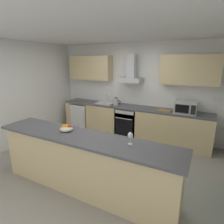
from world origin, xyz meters
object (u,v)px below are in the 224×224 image
Objects in this scene: oven at (128,122)px; kettle at (116,102)px; sink at (106,103)px; wine_glass at (130,136)px; chopping_board at (165,111)px; refrigerator at (83,116)px; microwave at (186,107)px; range_hood at (131,74)px; fruit_bowl at (66,128)px.

oven is 0.66m from kettle.
wine_glass is at bearing -53.81° from sink.
oven is 1.09m from chopping_board.
sink is 0.36m from kettle.
refrigerator is 0.96m from sink.
oven is 2.35× the size of chopping_board.
chopping_board is at bearing 179.50° from microwave.
range_hood is 2.77m from wine_glass.
range_hood reaches higher than kettle.
wine_glass is 0.52× the size of chopping_board.
refrigerator is at bearing 179.53° from chopping_board.
fruit_bowl is (1.40, -2.37, 0.59)m from refrigerator.
wine_glass is (2.55, -2.35, 0.67)m from refrigerator.
chopping_board reaches higher than oven.
sink is 2.81× the size of wine_glass.
wine_glass is (1.38, -2.32, 0.09)m from kettle.
refrigerator is 1.18× the size of range_hood.
range_hood is 2.12× the size of chopping_board.
sink is (0.82, 0.01, 0.50)m from refrigerator.
microwave is at bearing -1.01° from sink.
range_hood reaches higher than sink.
kettle is 0.88m from range_hood.
kettle is 0.85× the size of chopping_board.
microwave is 1.73× the size of kettle.
oven is 2.77× the size of kettle.
sink is (-2.20, 0.04, -0.12)m from microwave.
refrigerator is 2.50× the size of chopping_board.
range_hood is at bearing 90.00° from oven.
wine_glass reaches higher than fruit_bowl.
fruit_bowl is at bearing -93.30° from range_hood.
fruit_bowl is (-1.62, -2.34, -0.04)m from microwave.
chopping_board is at bearing -0.47° from refrigerator.
range_hood reaches higher than microwave.
sink is 2.45m from fruit_bowl.
sink is 1.73× the size of kettle.
sink reaches higher than fruit_bowl.
kettle is at bearing -179.58° from chopping_board.
range_hood reaches higher than fruit_bowl.
wine_glass is (-0.47, -2.33, 0.04)m from microwave.
chopping_board is (-0.02, 2.33, -0.18)m from wine_glass.
sink is 1.72m from chopping_board.
microwave is at bearing 78.64° from wine_glass.
wine_glass is at bearing 0.72° from fruit_bowl.
chopping_board is at bearing -8.79° from range_hood.
oven is at bearing 0.10° from refrigerator.
refrigerator is (-1.55, -0.00, -0.03)m from oven.
refrigerator is at bearing 179.52° from microwave.
microwave is 1.66m from range_hood.
chopping_board is at bearing 0.42° from kettle.
oven is 0.86m from sink.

